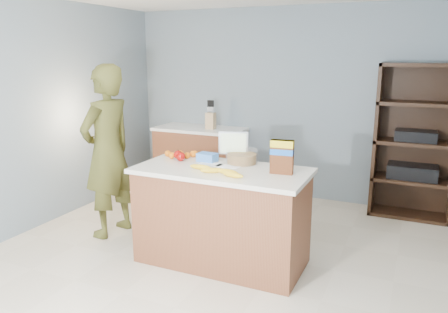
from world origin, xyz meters
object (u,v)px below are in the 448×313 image
at_px(person, 108,152).
at_px(cereal_box, 282,154).
at_px(counter_peninsula, 222,219).
at_px(shelving_unit, 415,145).
at_px(tv, 233,144).

relative_size(person, cereal_box, 6.18).
bearing_deg(counter_peninsula, cereal_box, 5.76).
xyz_separation_m(shelving_unit, person, (-2.92, -1.93, 0.04)).
bearing_deg(shelving_unit, counter_peninsula, -127.11).
bearing_deg(counter_peninsula, shelving_unit, 52.89).
relative_size(tv, cereal_box, 0.97).
height_order(shelving_unit, person, person).
xyz_separation_m(counter_peninsula, cereal_box, (0.54, 0.05, 0.65)).
bearing_deg(shelving_unit, tv, -132.50).
bearing_deg(shelving_unit, cereal_box, -116.92).
relative_size(counter_peninsula, cereal_box, 5.34).
distance_m(counter_peninsula, shelving_unit, 2.61).
relative_size(shelving_unit, person, 1.00).
bearing_deg(person, shelving_unit, 130.08).
bearing_deg(cereal_box, person, 178.03).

